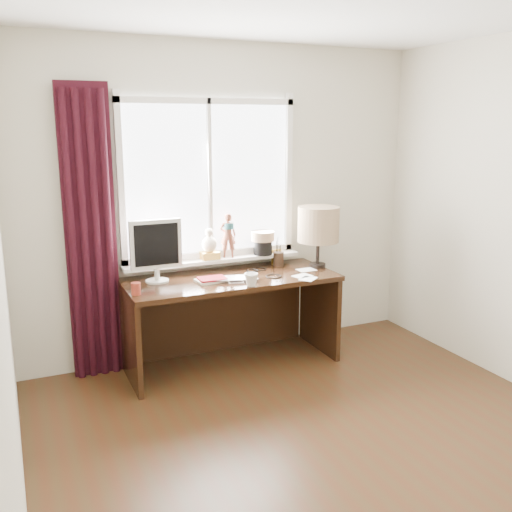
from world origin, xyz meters
name	(u,v)px	position (x,y,z in m)	size (l,w,h in m)	color
floor	(351,466)	(0.00, 0.00, 0.00)	(3.50, 4.00, 0.00)	#3A2714
wall_back	(225,202)	(0.00, 2.00, 1.30)	(3.50, 2.60, 0.00)	beige
wall_left	(2,287)	(-1.75, 0.00, 1.30)	(4.00, 2.60, 0.00)	beige
laptop	(235,279)	(-0.11, 1.52, 0.76)	(0.36, 0.23, 0.03)	silver
mug	(251,279)	(-0.05, 1.33, 0.80)	(0.11, 0.10, 0.11)	white
red_cup	(136,289)	(-0.90, 1.46, 0.79)	(0.07, 0.07, 0.09)	maroon
window	(211,204)	(-0.15, 1.95, 1.30)	(1.52, 0.23, 1.40)	white
curtain	(91,236)	(-1.13, 1.91, 1.12)	(0.38, 0.09, 2.25)	black
desk	(227,303)	(-0.10, 1.73, 0.51)	(1.70, 0.70, 0.75)	black
monitor	(156,247)	(-0.68, 1.73, 1.03)	(0.40, 0.18, 0.49)	beige
notebook_stack	(211,280)	(-0.29, 1.57, 0.77)	(0.24, 0.19, 0.03)	beige
brush_holder	(278,259)	(0.41, 1.81, 0.81)	(0.09, 0.09, 0.25)	black
icon_frame	(276,257)	(0.43, 1.88, 0.81)	(0.10, 0.04, 0.13)	gold
table_lamp	(318,225)	(0.70, 1.64, 1.11)	(0.35, 0.35, 0.52)	black
loose_papers	(306,275)	(0.48, 1.44, 0.75)	(0.29, 0.40, 0.00)	white
desk_cables	(264,272)	(0.19, 1.64, 0.75)	(0.23, 0.41, 0.01)	black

